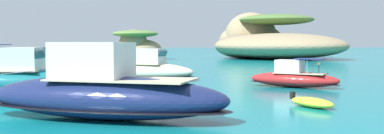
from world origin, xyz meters
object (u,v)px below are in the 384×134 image
Objects in this scene: motorboat_red at (293,78)px; motorboat_cream at (144,70)px; motorboat_navy at (103,93)px; dinghy_tender at (312,102)px; motorboat_teal at (10,79)px; islet_large at (267,42)px; islet_small at (133,46)px; channel_buoy at (319,77)px.

motorboat_cream is at bearing 145.69° from motorboat_red.
motorboat_navy is at bearing -136.55° from motorboat_red.
motorboat_red is at bearing 75.58° from dinghy_tender.
motorboat_teal reaches higher than motorboat_red.
motorboat_teal is at bearing 123.90° from motorboat_navy.
motorboat_cream is at bearing 50.14° from motorboat_teal.
islet_large is 25.11m from islet_small.
islet_small reaches higher than motorboat_navy.
motorboat_navy is at bearing -111.65° from islet_large.
motorboat_teal is (-6.56, -49.34, -1.38)m from islet_small.
motorboat_teal is 6.40× the size of channel_buoy.
motorboat_cream is (1.93, 17.74, -0.18)m from motorboat_navy.
islet_large is 11.47× the size of dinghy_tender.
dinghy_tender is (-2.31, -8.97, -0.39)m from motorboat_red.
motorboat_navy is at bearing -90.80° from islet_small.
islet_small is 48.08m from motorboat_red.
motorboat_cream reaches higher than motorboat_red.
dinghy_tender is 14.37m from channel_buoy.
motorboat_navy is (-0.81, -57.88, -1.29)m from islet_small.
islet_large is at bearing 75.54° from dinghy_tender.
dinghy_tender is 1.93× the size of channel_buoy.
motorboat_cream is 5.87× the size of channel_buoy.
motorboat_red is 0.64× the size of motorboat_teal.
motorboat_red reaches higher than dinghy_tender.
motorboat_red is at bearing 8.27° from motorboat_teal.
islet_large is at bearing 75.54° from motorboat_red.
motorboat_teal is 11.98m from motorboat_cream.
motorboat_cream is at bearing 83.78° from motorboat_navy.
channel_buoy is at bearing -10.62° from motorboat_cream.
islet_large is 3.77× the size of motorboat_cream.
islet_small reaches higher than channel_buoy.
motorboat_cream is 13.49m from channel_buoy.
motorboat_teal is at bearing -162.23° from channel_buoy.
islet_small is at bearing 82.43° from motorboat_teal.
islet_large is at bearing 13.20° from islet_small.
motorboat_navy is (-25.25, -63.62, -1.97)m from islet_large.
motorboat_cream is (1.12, -40.14, -1.47)m from islet_small.
islet_large is 3.08× the size of motorboat_navy.
islet_large is 49.47m from channel_buoy.
islet_large reaches higher than motorboat_navy.
channel_buoy is (20.93, 6.71, -0.58)m from motorboat_teal.
islet_large reaches higher than islet_small.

